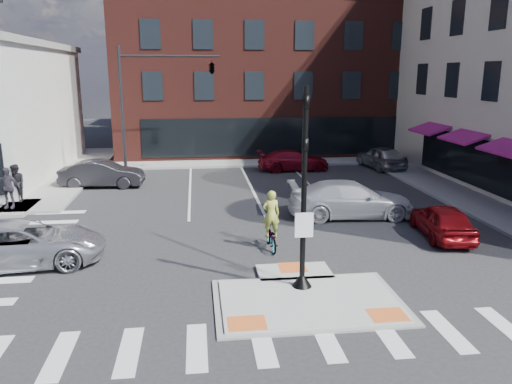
{
  "coord_description": "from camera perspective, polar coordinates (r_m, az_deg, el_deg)",
  "views": [
    {
      "loc": [
        -3.08,
        -13.43,
        6.47
      ],
      "look_at": [
        -0.86,
        4.97,
        2.0
      ],
      "focal_mm": 35.0,
      "sensor_mm": 36.0,
      "label": 1
    }
  ],
  "objects": [
    {
      "name": "building_far_left",
      "position": [
        65.45,
        -7.87,
        12.15
      ],
      "size": [
        10.0,
        12.0,
        10.0
      ],
      "primitive_type": "cube",
      "color": "slate",
      "rests_on": "ground"
    },
    {
      "name": "sidewalk_e",
      "position": [
        27.97,
        23.09,
        -0.76
      ],
      "size": [
        3.0,
        24.0,
        0.15
      ],
      "primitive_type": "cube",
      "color": "gray",
      "rests_on": "ground"
    },
    {
      "name": "bg_car_red",
      "position": [
        33.65,
        4.31,
        3.64
      ],
      "size": [
        4.83,
        2.12,
        1.38
      ],
      "primitive_type": "imported",
      "rotation": [
        0.0,
        0.0,
        1.61
      ],
      "color": "maroon",
      "rests_on": "ground"
    },
    {
      "name": "mast_arm_signal",
      "position": [
        31.43,
        -7.81,
        12.96
      ],
      "size": [
        6.1,
        2.24,
        8.0
      ],
      "color": "black",
      "rests_on": "ground"
    },
    {
      "name": "building_far_right",
      "position": [
        68.5,
        3.36,
        13.15
      ],
      "size": [
        12.0,
        12.0,
        12.0
      ],
      "primitive_type": "cube",
      "color": "brown",
      "rests_on": "ground"
    },
    {
      "name": "bg_car_silver",
      "position": [
        35.32,
        14.11,
        3.89
      ],
      "size": [
        2.45,
        4.81,
        1.57
      ],
      "primitive_type": "imported",
      "rotation": [
        0.0,
        0.0,
        3.28
      ],
      "color": "#9EA1A5",
      "rests_on": "ground"
    },
    {
      "name": "bg_car_dark",
      "position": [
        30.0,
        -17.18,
        2.0
      ],
      "size": [
        4.75,
        1.87,
        1.54
      ],
      "primitive_type": "imported",
      "rotation": [
        0.0,
        0.0,
        1.52
      ],
      "color": "black",
      "rests_on": "ground"
    },
    {
      "name": "cyclist",
      "position": [
        18.66,
        1.71,
        -4.28
      ],
      "size": [
        0.68,
        1.81,
        2.25
      ],
      "rotation": [
        0.0,
        0.0,
        3.17
      ],
      "color": "#3F3F44",
      "rests_on": "ground"
    },
    {
      "name": "white_pickup",
      "position": [
        23.12,
        10.77,
        -0.82
      ],
      "size": [
        5.79,
        2.62,
        1.65
      ],
      "primitive_type": "imported",
      "rotation": [
        0.0,
        0.0,
        1.51
      ],
      "color": "white",
      "rests_on": "ground"
    },
    {
      "name": "silver_suv",
      "position": [
        18.88,
        -25.07,
        -5.39
      ],
      "size": [
        5.7,
        3.16,
        1.51
      ],
      "primitive_type": "imported",
      "rotation": [
        0.0,
        0.0,
        1.7
      ],
      "color": "#BABBC2",
      "rests_on": "ground"
    },
    {
      "name": "red_sedan",
      "position": [
        21.29,
        20.51,
        -3.09
      ],
      "size": [
        2.07,
        4.18,
        1.37
      ],
      "primitive_type": "imported",
      "rotation": [
        0.0,
        0.0,
        3.03
      ],
      "color": "maroon",
      "rests_on": "ground"
    },
    {
      "name": "pedestrian_a",
      "position": [
        27.43,
        -25.72,
        0.91
      ],
      "size": [
        1.17,
        1.14,
        1.89
      ],
      "primitive_type": "imported",
      "rotation": [
        0.0,
        0.0,
        -0.69
      ],
      "color": "black",
      "rests_on": "sidewalk_nw"
    },
    {
      "name": "signal_pole",
      "position": [
        14.75,
        5.45,
        -2.7
      ],
      "size": [
        0.6,
        0.6,
        5.98
      ],
      "color": "black",
      "rests_on": "refuge_island"
    },
    {
      "name": "sidewalk_n",
      "position": [
        36.51,
        2.81,
        3.46
      ],
      "size": [
        26.0,
        3.0,
        0.15
      ],
      "primitive_type": "cube",
      "color": "gray",
      "rests_on": "ground"
    },
    {
      "name": "ground",
      "position": [
        15.22,
        5.56,
        -11.67
      ],
      "size": [
        120.0,
        120.0,
        0.0
      ],
      "primitive_type": "plane",
      "color": "#28282B",
      "rests_on": "ground"
    },
    {
      "name": "pedestrian_b",
      "position": [
        26.32,
        -26.54,
        0.43
      ],
      "size": [
        1.19,
        0.56,
        1.98
      ],
      "primitive_type": "imported",
      "rotation": [
        0.0,
        0.0,
        -0.06
      ],
      "color": "#34313B",
      "rests_on": "sidewalk_nw"
    },
    {
      "name": "building_n",
      "position": [
        45.84,
        0.76,
        15.23
      ],
      "size": [
        24.4,
        18.4,
        15.5
      ],
      "color": "#4B1C17",
      "rests_on": "ground"
    },
    {
      "name": "refuge_island",
      "position": [
        14.97,
        5.78,
        -11.91
      ],
      "size": [
        5.4,
        4.65,
        0.13
      ],
      "color": "gray",
      "rests_on": "ground"
    }
  ]
}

